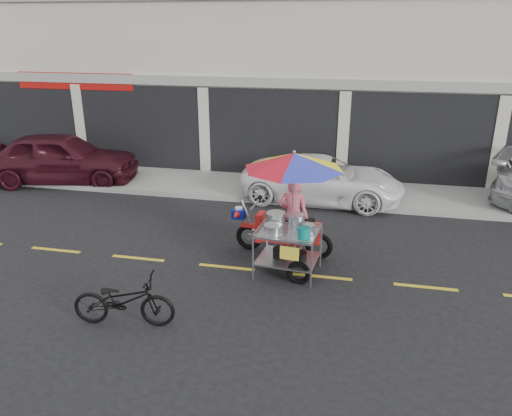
% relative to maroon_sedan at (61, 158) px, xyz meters
% --- Properties ---
extents(ground, '(90.00, 90.00, 0.00)m').
position_rel_maroon_sedan_xyz_m(ground, '(8.72, -4.66, -0.81)').
color(ground, black).
extents(sidewalk, '(45.00, 3.00, 0.15)m').
position_rel_maroon_sedan_xyz_m(sidewalk, '(8.72, 0.84, -0.74)').
color(sidewalk, gray).
rests_on(sidewalk, ground).
extents(shophouse_block, '(36.00, 8.11, 10.40)m').
position_rel_maroon_sedan_xyz_m(shophouse_block, '(11.53, 5.93, 3.43)').
color(shophouse_block, beige).
rests_on(shophouse_block, ground).
extents(centerline, '(42.00, 0.10, 0.01)m').
position_rel_maroon_sedan_xyz_m(centerline, '(8.72, -4.66, -0.81)').
color(centerline, gold).
rests_on(centerline, ground).
extents(maroon_sedan, '(5.04, 2.79, 1.62)m').
position_rel_maroon_sedan_xyz_m(maroon_sedan, '(0.00, 0.00, 0.00)').
color(maroon_sedan, '#380F19').
rests_on(maroon_sedan, ground).
extents(white_pickup, '(4.64, 2.30, 1.27)m').
position_rel_maroon_sedan_xyz_m(white_pickup, '(8.29, 0.04, -0.18)').
color(white_pickup, white).
rests_on(white_pickup, ground).
extents(near_bicycle, '(1.79, 0.84, 0.91)m').
position_rel_maroon_sedan_xyz_m(near_bicycle, '(5.60, -7.05, -0.36)').
color(near_bicycle, black).
rests_on(near_bicycle, ground).
extents(food_vendor_rig, '(2.54, 2.21, 2.56)m').
position_rel_maroon_sedan_xyz_m(food_vendor_rig, '(8.00, -4.28, 0.80)').
color(food_vendor_rig, black).
rests_on(food_vendor_rig, ground).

